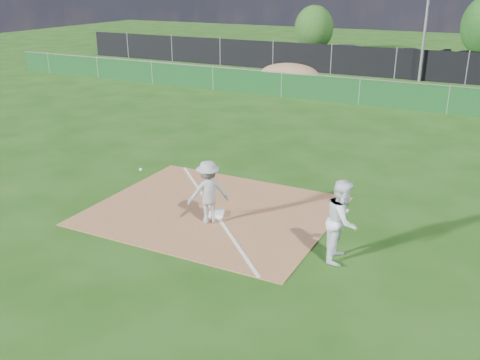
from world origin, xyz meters
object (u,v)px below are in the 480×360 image
(play_at_first, at_px, (208,192))
(car_mid, at_px, (413,60))
(first_base, at_px, (216,213))
(car_left, at_px, (350,53))
(tree_left, at_px, (314,28))
(car_right, at_px, (476,61))
(light_pole, at_px, (427,10))
(runner, at_px, (342,221))

(play_at_first, bearing_deg, car_mid, 89.76)
(first_base, bearing_deg, play_at_first, -84.57)
(play_at_first, bearing_deg, car_left, 99.20)
(car_left, relative_size, tree_left, 1.08)
(car_mid, relative_size, car_right, 0.93)
(car_mid, height_order, car_right, car_mid)
(light_pole, xyz_separation_m, first_base, (-1.29, -21.91, -3.94))
(first_base, bearing_deg, car_left, 99.26)
(first_base, relative_size, car_left, 0.09)
(play_at_first, relative_size, car_left, 0.59)
(first_base, distance_m, runner, 3.65)
(play_at_first, distance_m, tree_left, 33.31)
(light_pole, xyz_separation_m, runner, (2.18, -22.65, -3.09))
(car_left, xyz_separation_m, tree_left, (-4.36, 4.48, 1.21))
(car_right, bearing_deg, runner, -169.25)
(runner, distance_m, car_mid, 27.07)
(light_pole, distance_m, play_at_first, 22.62)
(runner, height_order, car_left, runner)
(light_pole, distance_m, tree_left, 14.17)
(car_left, bearing_deg, tree_left, 43.97)
(car_mid, relative_size, tree_left, 1.09)
(car_mid, xyz_separation_m, tree_left, (-8.94, 5.53, 1.23))
(light_pole, bearing_deg, car_right, 64.66)
(light_pole, height_order, car_mid, light_pole)
(car_mid, bearing_deg, first_base, 178.58)
(first_base, distance_m, play_at_first, 0.88)
(car_mid, bearing_deg, car_left, 76.06)
(light_pole, xyz_separation_m, tree_left, (-10.07, 9.74, -2.10))
(first_base, relative_size, play_at_first, 0.16)
(runner, bearing_deg, car_mid, 1.08)
(car_right, distance_m, tree_left, 13.42)
(car_left, distance_m, car_mid, 4.70)
(play_at_first, relative_size, car_mid, 0.59)
(runner, relative_size, car_left, 0.45)
(play_at_first, distance_m, car_mid, 26.57)
(play_at_first, height_order, car_right, play_at_first)
(first_base, height_order, car_right, car_right)
(first_base, height_order, play_at_first, play_at_first)
(light_pole, distance_m, car_left, 8.44)
(play_at_first, height_order, car_mid, play_at_first)
(first_base, distance_m, car_right, 27.63)
(car_right, bearing_deg, first_base, -176.48)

